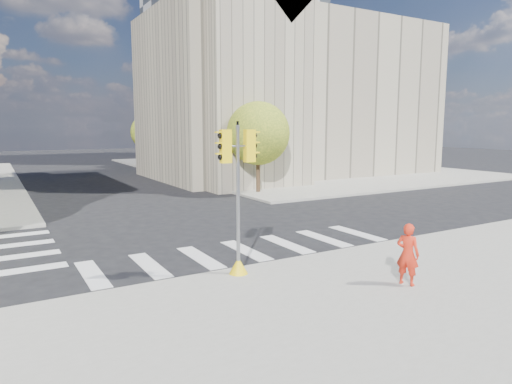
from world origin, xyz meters
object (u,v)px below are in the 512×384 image
photographer (408,254)px  lamp_far (172,126)px  traffic_signal (238,211)px  lamp_near (237,126)px

photographer → lamp_far: bearing=-31.1°
lamp_far → photographer: (-6.18, -35.79, -3.56)m
lamp_far → traffic_signal: lamp_far is taller
traffic_signal → photographer: traffic_signal is taller
lamp_far → photographer: size_ratio=4.66×
traffic_signal → photographer: (3.60, -3.19, -1.04)m
lamp_near → traffic_signal: bearing=-117.7°
traffic_signal → photographer: 4.92m
lamp_near → traffic_signal: lamp_near is taller
lamp_far → traffic_signal: bearing=-106.7°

